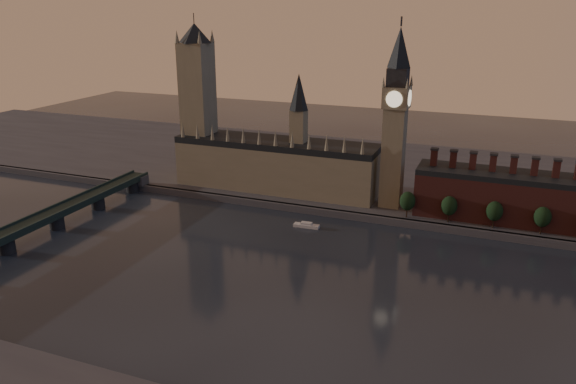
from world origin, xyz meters
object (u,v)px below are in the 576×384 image
westminster_bridge (28,229)px  river_boat (306,225)px  victoria_tower (198,98)px  big_ben (395,117)px

westminster_bridge → river_boat: (127.07, 71.49, -6.34)m
westminster_bridge → river_boat: 145.94m
victoria_tower → river_boat: size_ratio=7.44×
victoria_tower → big_ben: (130.00, -5.00, -2.26)m
victoria_tower → big_ben: victoria_tower is taller
victoria_tower → river_boat: victoria_tower is taller
big_ben → westminster_bridge: (-165.00, -112.70, -49.39)m
river_boat → big_ben: bearing=44.0°
big_ben → river_boat: (-37.93, -41.20, -55.73)m
victoria_tower → big_ben: size_ratio=1.01×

